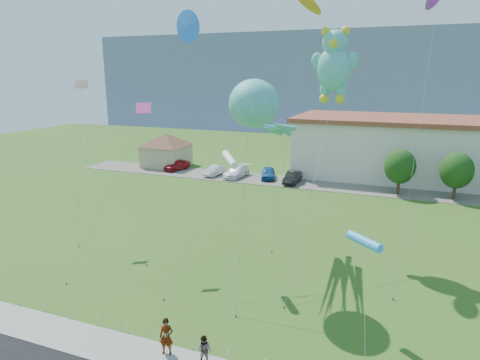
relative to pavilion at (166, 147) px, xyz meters
name	(u,v)px	position (x,y,z in m)	size (l,w,h in m)	color
ground	(187,332)	(24.00, -38.00, -3.02)	(160.00, 160.00, 0.00)	#315919
parking_strip	(316,184)	(24.00, -3.00, -2.99)	(70.00, 6.00, 0.06)	#59544C
hill_ridge	(375,79)	(24.00, 82.00, 9.48)	(160.00, 50.00, 25.00)	slate
pavilion	(166,147)	(0.00, 0.00, 0.00)	(9.20, 9.20, 5.00)	tan
rope_fence	(175,341)	(24.00, -39.30, -2.77)	(26.05, 0.05, 0.50)	white
tree_near	(400,166)	(34.00, -4.00, 0.36)	(3.60, 3.60, 5.47)	#3F2B19
tree_mid	(457,170)	(40.00, -4.00, 0.36)	(3.60, 3.60, 5.47)	#3F2B19
pedestrian_left	(166,336)	(24.03, -40.18, -1.95)	(0.71, 0.47, 1.95)	gray
pedestrian_right	(205,351)	(26.21, -40.27, -2.14)	(0.76, 0.59, 1.56)	gray
parked_car_red	(177,165)	(3.05, -2.14, -2.20)	(1.79, 4.46, 1.52)	#A01318
parked_car_silver	(215,171)	(9.73, -3.27, -2.29)	(1.42, 4.08, 1.34)	silver
parked_car_white	(237,172)	(12.99, -3.12, -2.21)	(2.10, 5.16, 1.50)	white
parked_car_blue	(268,173)	(17.28, -2.27, -2.20)	(1.81, 4.50, 1.53)	#194D8A
parked_car_black	(292,177)	(21.02, -3.58, -2.21)	(1.59, 4.56, 1.50)	black
octopus_kite	(260,114)	(25.04, -28.79, 8.26)	(3.13, 12.93, 13.62)	#45A5AB
teddy_bear_kite	(334,63)	(28.66, -21.79, 11.70)	(3.62, 13.05, 17.44)	#45A5AB
small_kite_orange	(305,7)	(26.36, -22.48, 15.83)	(2.19, 4.24, 20.03)	orange
small_kite_cyan	(364,242)	(32.79, -34.15, 2.15)	(1.06, 4.78, 5.64)	#36A5F4
small_kite_white	(229,160)	(23.30, -30.18, 5.17)	(2.63, 6.57, 8.70)	white
small_kite_blue	(187,32)	(17.91, -25.59, 14.06)	(1.80, 6.95, 18.19)	blue
small_kite_pink	(135,127)	(15.66, -29.92, 7.05)	(2.93, 7.71, 11.87)	#CD2D80
small_kite_black	(81,103)	(8.29, -27.06, 8.49)	(2.50, 4.75, 13.52)	black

